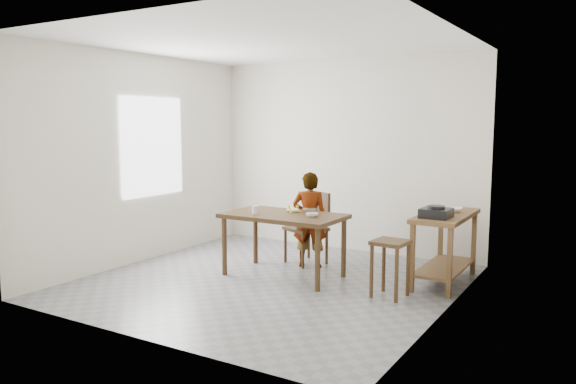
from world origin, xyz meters
The scene contains 17 objects.
floor centered at (0.00, 0.00, -0.02)m, with size 4.00×4.00×0.04m, color slate.
ceiling centered at (0.00, 0.00, 2.72)m, with size 4.00×4.00×0.04m, color white.
wall_back centered at (0.00, 2.02, 1.35)m, with size 4.00×0.04×2.70m, color silver.
wall_front centered at (0.00, -2.02, 1.35)m, with size 4.00×0.04×2.70m, color silver.
wall_left centered at (-2.02, 0.00, 1.35)m, with size 0.04×4.00×2.70m, color silver.
wall_right centered at (2.02, 0.00, 1.35)m, with size 0.04×4.00×2.70m, color silver.
window_pane centered at (-1.97, 0.20, 1.50)m, with size 0.02×1.10×1.30m, color white.
dining_table centered at (0.00, 0.30, 0.38)m, with size 1.40×0.80×0.75m, color #3B2714, non-canonical shape.
prep_counter centered at (1.72, 1.00, 0.40)m, with size 0.50×1.20×0.80m, color brown, non-canonical shape.
child centered at (0.06, 0.84, 0.61)m, with size 0.44×0.29×1.21m, color white.
dining_chair centered at (-0.07, 0.96, 0.46)m, with size 0.45×0.45×0.92m, color #3B2714, non-canonical shape.
stool centered at (1.38, 0.18, 0.30)m, with size 0.34×0.34×0.60m, color #3B2714, non-canonical shape.
glass_tumbler centered at (-0.30, 0.15, 0.80)m, with size 0.08×0.08×0.09m, color silver.
small_bowl centered at (0.39, 0.29, 0.77)m, with size 0.14×0.14×0.05m, color silver.
banana centered at (0.04, 0.45, 0.78)m, with size 0.18×0.13×0.06m, color #F8E555, non-canonical shape.
serving_bowl centered at (1.75, 1.15, 0.83)m, with size 0.21×0.21×0.05m, color silver.
gas_burner centered at (1.70, 0.68, 0.85)m, with size 0.30×0.30×0.10m, color black.
Camera 1 is at (3.40, -5.27, 1.83)m, focal length 35.00 mm.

